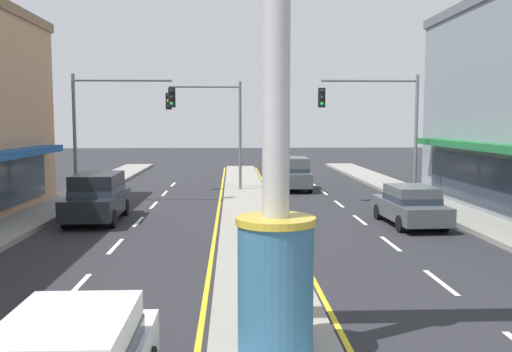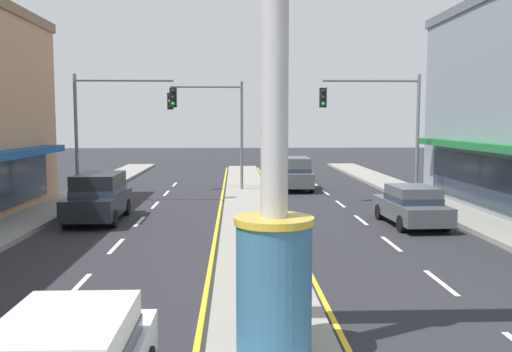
{
  "view_description": "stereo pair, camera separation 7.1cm",
  "coord_description": "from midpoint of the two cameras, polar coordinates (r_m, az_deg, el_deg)",
  "views": [
    {
      "loc": [
        -0.71,
        -4.14,
        3.98
      ],
      "look_at": [
        -0.11,
        9.91,
        2.6
      ],
      "focal_mm": 39.24,
      "sensor_mm": 36.0,
      "label": 1
    },
    {
      "loc": [
        -0.64,
        -4.14,
        3.98
      ],
      "look_at": [
        -0.11,
        9.91,
        2.6
      ],
      "focal_mm": 39.24,
      "sensor_mm": 36.0,
      "label": 2
    }
  ],
  "objects": [
    {
      "name": "traffic_light_right_side",
      "position": [
        27.48,
        12.49,
        6.03
      ],
      "size": [
        4.86,
        0.46,
        6.2
      ],
      "color": "slate",
      "rests_on": "ground"
    },
    {
      "name": "median_strip",
      "position": [
        22.49,
        -0.71,
        -4.41
      ],
      "size": [
        2.3,
        52.0,
        0.14
      ],
      "primitive_type": "cube",
      "color": "gray",
      "rests_on": "ground"
    },
    {
      "name": "district_sign",
      "position": [
        9.05,
        1.84,
        6.77
      ],
      "size": [
        6.44,
        1.32,
        8.22
      ],
      "color": "#33668C",
      "rests_on": "median_strip"
    },
    {
      "name": "sidewalk_left",
      "position": [
        22.11,
        -24.43,
        -5.04
      ],
      "size": [
        2.36,
        60.0,
        0.18
      ],
      "primitive_type": "cube",
      "color": "gray",
      "rests_on": "ground"
    },
    {
      "name": "lane_markings",
      "position": [
        21.17,
        -0.59,
        -5.22
      ],
      "size": [
        9.04,
        52.0,
        0.01
      ],
      "color": "silver",
      "rests_on": "ground"
    },
    {
      "name": "traffic_light_median_far",
      "position": [
        31.56,
        -4.44,
        5.97
      ],
      "size": [
        4.2,
        0.46,
        6.2
      ],
      "color": "slate",
      "rests_on": "ground"
    },
    {
      "name": "suv_far_right_lane",
      "position": [
        23.21,
        -15.96,
        -2.03
      ],
      "size": [
        2.03,
        4.63,
        1.9
      ],
      "color": "black",
      "rests_on": "ground"
    },
    {
      "name": "sedan_mid_left_lane",
      "position": [
        22.2,
        15.37,
        -2.87
      ],
      "size": [
        1.98,
        4.37,
        1.53
      ],
      "color": "#4C5156",
      "rests_on": "ground"
    },
    {
      "name": "suv_near_right_lane",
      "position": [
        32.57,
        3.67,
        0.31
      ],
      "size": [
        2.04,
        4.64,
        1.9
      ],
      "color": "#4C5156",
      "rests_on": "ground"
    },
    {
      "name": "traffic_light_left_side",
      "position": [
        27.38,
        -14.58,
        5.98
      ],
      "size": [
        4.86,
        0.46,
        6.2
      ],
      "color": "slate",
      "rests_on": "ground"
    },
    {
      "name": "sidewalk_right",
      "position": [
        22.65,
        22.75,
        -4.73
      ],
      "size": [
        2.36,
        60.0,
        0.18
      ],
      "primitive_type": "cube",
      "color": "gray",
      "rests_on": "ground"
    }
  ]
}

